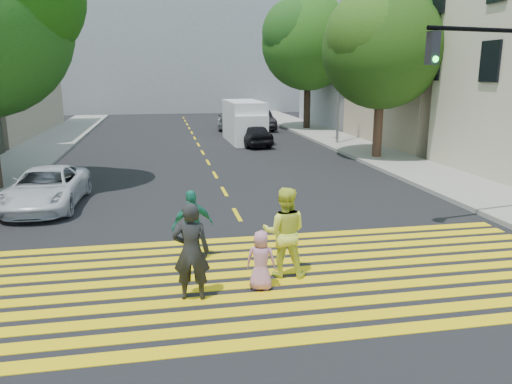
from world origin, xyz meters
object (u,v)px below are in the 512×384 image
object	(u,v)px
tree_right_far	(309,38)
pedestrian_man	(191,252)
pedestrian_extra	(193,226)
traffic_signal	(507,94)
dark_car_parked	(260,120)
silver_car	(231,120)
pedestrian_child	(261,260)
white_sedan	(46,188)
pedestrian_woman	(285,232)
dark_car_near	(253,135)
white_van	(245,123)
tree_right_near	(384,42)

from	to	relation	value
tree_right_far	pedestrian_man	xyz separation A→B (m)	(-10.15, -26.75, -5.56)
pedestrian_extra	traffic_signal	size ratio (longest dim) A/B	0.29
tree_right_far	dark_car_parked	distance (m)	6.75
silver_car	pedestrian_man	bearing A→B (deg)	87.59
pedestrian_child	dark_car_parked	bearing A→B (deg)	-81.51
tree_right_far	pedestrian_child	distance (m)	28.61
tree_right_far	silver_car	world-z (taller)	tree_right_far
white_sedan	tree_right_far	bearing A→B (deg)	56.73
pedestrian_man	pedestrian_woman	world-z (taller)	pedestrian_woman
white_sedan	pedestrian_extra	bearing A→B (deg)	-49.30
white_sedan	traffic_signal	bearing A→B (deg)	-16.34
dark_car_near	tree_right_far	bearing A→B (deg)	-132.73
white_sedan	white_van	world-z (taller)	white_van
white_sedan	dark_car_parked	size ratio (longest dim) A/B	1.01
tree_right_near	tree_right_far	xyz separation A→B (m)	(0.34, 12.99, 1.01)
pedestrian_woman	dark_car_near	size ratio (longest dim) A/B	0.50
dark_car_parked	white_van	bearing A→B (deg)	-111.61
dark_car_near	dark_car_parked	world-z (taller)	dark_car_parked
dark_car_parked	white_van	world-z (taller)	white_van
dark_car_near	silver_car	world-z (taller)	silver_car
tree_right_near	pedestrian_child	world-z (taller)	tree_right_near
white_sedan	dark_car_near	distance (m)	14.80
tree_right_near	white_van	xyz separation A→B (m)	(-5.27, 7.34, -4.32)
pedestrian_man	silver_car	xyz separation A→B (m)	(4.69, 28.16, -0.23)
pedestrian_woman	dark_car_parked	size ratio (longest dim) A/B	0.43
pedestrian_man	white_van	size ratio (longest dim) A/B	0.36
dark_car_near	pedestrian_woman	bearing A→B (deg)	75.04
white_van	pedestrian_extra	bearing A→B (deg)	-103.88
pedestrian_woman	traffic_signal	bearing A→B (deg)	-145.12
pedestrian_man	pedestrian_child	size ratio (longest dim) A/B	1.56
traffic_signal	silver_car	bearing A→B (deg)	88.51
silver_car	traffic_signal	bearing A→B (deg)	105.41
pedestrian_child	silver_car	size ratio (longest dim) A/B	0.25
dark_car_parked	traffic_signal	world-z (taller)	traffic_signal
tree_right_near	pedestrian_child	size ratio (longest dim) A/B	6.86
tree_right_far	white_van	bearing A→B (deg)	-134.81
white_sedan	dark_car_parked	bearing A→B (deg)	64.69
traffic_signal	tree_right_far	bearing A→B (deg)	75.88
pedestrian_child	traffic_signal	bearing A→B (deg)	-138.32
pedestrian_woman	white_sedan	world-z (taller)	pedestrian_woman
pedestrian_extra	dark_car_parked	size ratio (longest dim) A/B	0.37
white_sedan	dark_car_near	xyz separation A→B (m)	(8.73, 11.95, 0.03)
pedestrian_woman	pedestrian_child	bearing A→B (deg)	58.54
pedestrian_child	pedestrian_woman	bearing A→B (deg)	-117.16
pedestrian_man	pedestrian_extra	world-z (taller)	pedestrian_man
pedestrian_woman	silver_car	distance (m)	27.55
tree_right_far	pedestrian_man	size ratio (longest dim) A/B	5.20
pedestrian_woman	pedestrian_child	xyz separation A→B (m)	(-0.60, -0.56, -0.35)
pedestrian_woman	pedestrian_extra	world-z (taller)	pedestrian_woman
tree_right_near	pedestrian_woman	xyz separation A→B (m)	(-7.88, -13.02, -4.53)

